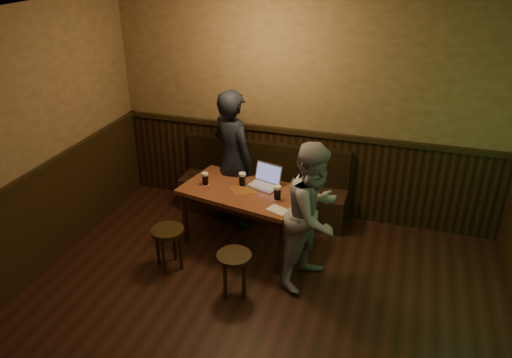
{
  "coord_description": "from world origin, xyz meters",
  "views": [
    {
      "loc": [
        1.21,
        -2.85,
        3.4
      ],
      "look_at": [
        -0.29,
        1.85,
        0.96
      ],
      "focal_mm": 35.0,
      "sensor_mm": 36.0,
      "label": 1
    }
  ],
  "objects_px": {
    "stool_left": "(168,237)",
    "laptop": "(265,180)",
    "stool_right": "(234,262)",
    "person_suit": "(233,160)",
    "pint_left": "(205,179)",
    "pint_mid": "(242,179)",
    "bench": "(263,192)",
    "person_grey": "(313,215)",
    "pub_table": "(243,197)",
    "pint_right": "(277,193)"
  },
  "relations": [
    {
      "from": "stool_right",
      "to": "pint_left",
      "type": "distance_m",
      "value": 1.19
    },
    {
      "from": "stool_right",
      "to": "person_grey",
      "type": "relative_size",
      "value": 0.31
    },
    {
      "from": "pub_table",
      "to": "laptop",
      "type": "bearing_deg",
      "value": 52.43
    },
    {
      "from": "stool_left",
      "to": "person_grey",
      "type": "bearing_deg",
      "value": 9.9
    },
    {
      "from": "pint_right",
      "to": "laptop",
      "type": "relative_size",
      "value": 0.41
    },
    {
      "from": "stool_right",
      "to": "pint_mid",
      "type": "relative_size",
      "value": 2.95
    },
    {
      "from": "pint_left",
      "to": "person_suit",
      "type": "xyz_separation_m",
      "value": [
        0.18,
        0.46,
        0.07
      ]
    },
    {
      "from": "stool_left",
      "to": "person_suit",
      "type": "xyz_separation_m",
      "value": [
        0.37,
        1.12,
        0.5
      ]
    },
    {
      "from": "person_grey",
      "to": "bench",
      "type": "bearing_deg",
      "value": 56.46
    },
    {
      "from": "stool_left",
      "to": "laptop",
      "type": "height_order",
      "value": "laptop"
    },
    {
      "from": "person_grey",
      "to": "stool_right",
      "type": "bearing_deg",
      "value": 144.56
    },
    {
      "from": "person_suit",
      "to": "pint_mid",
      "type": "bearing_deg",
      "value": 153.64
    },
    {
      "from": "pint_right",
      "to": "laptop",
      "type": "bearing_deg",
      "value": 127.57
    },
    {
      "from": "bench",
      "to": "pint_left",
      "type": "relative_size",
      "value": 14.4
    },
    {
      "from": "pub_table",
      "to": "pint_mid",
      "type": "distance_m",
      "value": 0.21
    },
    {
      "from": "bench",
      "to": "pub_table",
      "type": "height_order",
      "value": "bench"
    },
    {
      "from": "stool_left",
      "to": "pint_right",
      "type": "xyz_separation_m",
      "value": [
        1.08,
        0.58,
        0.43
      ]
    },
    {
      "from": "pint_right",
      "to": "person_suit",
      "type": "height_order",
      "value": "person_suit"
    },
    {
      "from": "pub_table",
      "to": "stool_left",
      "type": "relative_size",
      "value": 3.06
    },
    {
      "from": "bench",
      "to": "pub_table",
      "type": "distance_m",
      "value": 0.87
    },
    {
      "from": "pint_mid",
      "to": "pint_right",
      "type": "distance_m",
      "value": 0.52
    },
    {
      "from": "bench",
      "to": "person_suit",
      "type": "distance_m",
      "value": 0.73
    },
    {
      "from": "pub_table",
      "to": "stool_right",
      "type": "height_order",
      "value": "pub_table"
    },
    {
      "from": "pub_table",
      "to": "pint_right",
      "type": "xyz_separation_m",
      "value": [
        0.44,
        -0.11,
        0.18
      ]
    },
    {
      "from": "person_suit",
      "to": "person_grey",
      "type": "height_order",
      "value": "person_suit"
    },
    {
      "from": "person_grey",
      "to": "pint_right",
      "type": "bearing_deg",
      "value": 76.65
    },
    {
      "from": "pint_right",
      "to": "stool_right",
      "type": "bearing_deg",
      "value": -106.15
    },
    {
      "from": "laptop",
      "to": "person_grey",
      "type": "bearing_deg",
      "value": -24.76
    },
    {
      "from": "pint_right",
      "to": "person_grey",
      "type": "relative_size",
      "value": 0.1
    },
    {
      "from": "person_grey",
      "to": "person_suit",
      "type": "bearing_deg",
      "value": 73.88
    },
    {
      "from": "pint_left",
      "to": "person_suit",
      "type": "bearing_deg",
      "value": 68.27
    },
    {
      "from": "stool_left",
      "to": "pint_left",
      "type": "bearing_deg",
      "value": 74.48
    },
    {
      "from": "person_suit",
      "to": "bench",
      "type": "bearing_deg",
      "value": -98.63
    },
    {
      "from": "stool_right",
      "to": "pint_mid",
      "type": "bearing_deg",
      "value": 104.11
    },
    {
      "from": "pint_left",
      "to": "pint_right",
      "type": "bearing_deg",
      "value": -5.71
    },
    {
      "from": "stool_right",
      "to": "person_suit",
      "type": "bearing_deg",
      "value": 109.96
    },
    {
      "from": "stool_left",
      "to": "pub_table",
      "type": "bearing_deg",
      "value": 46.45
    },
    {
      "from": "stool_left",
      "to": "bench",
      "type": "bearing_deg",
      "value": 66.4
    },
    {
      "from": "pub_table",
      "to": "laptop",
      "type": "relative_size",
      "value": 3.7
    },
    {
      "from": "bench",
      "to": "stool_right",
      "type": "distance_m",
      "value": 1.71
    },
    {
      "from": "bench",
      "to": "stool_left",
      "type": "height_order",
      "value": "bench"
    },
    {
      "from": "stool_left",
      "to": "pint_mid",
      "type": "height_order",
      "value": "pint_mid"
    },
    {
      "from": "bench",
      "to": "laptop",
      "type": "distance_m",
      "value": 0.82
    },
    {
      "from": "stool_right",
      "to": "person_suit",
      "type": "xyz_separation_m",
      "value": [
        -0.49,
        1.34,
        0.5
      ]
    },
    {
      "from": "pint_left",
      "to": "bench",
      "type": "bearing_deg",
      "value": 60.45
    },
    {
      "from": "stool_right",
      "to": "bench",
      "type": "bearing_deg",
      "value": 96.97
    },
    {
      "from": "person_suit",
      "to": "person_grey",
      "type": "xyz_separation_m",
      "value": [
        1.18,
        -0.85,
        -0.09
      ]
    },
    {
      "from": "pint_mid",
      "to": "person_suit",
      "type": "xyz_separation_m",
      "value": [
        -0.24,
        0.35,
        0.06
      ]
    },
    {
      "from": "pint_left",
      "to": "stool_right",
      "type": "bearing_deg",
      "value": -52.78
    },
    {
      "from": "pint_left",
      "to": "laptop",
      "type": "xyz_separation_m",
      "value": [
        0.67,
        0.2,
        -0.01
      ]
    }
  ]
}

